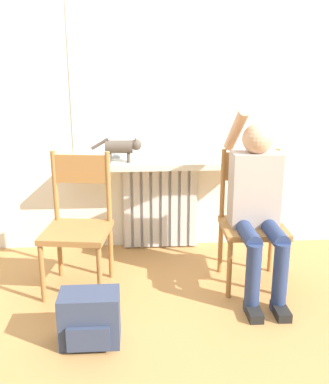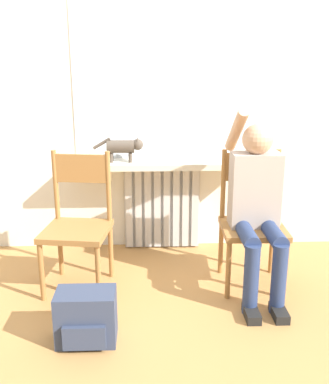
{
  "view_description": "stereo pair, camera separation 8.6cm",
  "coord_description": "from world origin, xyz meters",
  "views": [
    {
      "loc": [
        -0.21,
        -2.55,
        1.6
      ],
      "look_at": [
        0.0,
        0.57,
        0.68
      ],
      "focal_mm": 42.0,
      "sensor_mm": 36.0,
      "label": 1
    },
    {
      "loc": [
        -0.12,
        -2.56,
        1.6
      ],
      "look_at": [
        0.0,
        0.57,
        0.68
      ],
      "focal_mm": 42.0,
      "sensor_mm": 36.0,
      "label": 2
    }
  ],
  "objects": [
    {
      "name": "radiator",
      "position": [
        0.0,
        1.15,
        0.37
      ],
      "size": [
        0.65,
        0.08,
        0.75
      ],
      "color": "silver",
      "rests_on": "ground_plane"
    },
    {
      "name": "backpack",
      "position": [
        -0.49,
        -0.24,
        0.16
      ],
      "size": [
        0.35,
        0.24,
        0.32
      ],
      "color": "#333D56",
      "rests_on": "ground_plane"
    },
    {
      "name": "chair_left",
      "position": [
        -0.62,
        0.46,
        0.49
      ],
      "size": [
        0.5,
        0.5,
        0.98
      ],
      "rotation": [
        0.0,
        0.0,
        -0.14
      ],
      "color": "#9E6B38",
      "rests_on": "ground_plane"
    },
    {
      "name": "wall_with_window",
      "position": [
        0.0,
        1.23,
        1.35
      ],
      "size": [
        7.0,
        0.06,
        2.7
      ],
      "color": "white",
      "rests_on": "ground_plane"
    },
    {
      "name": "person",
      "position": [
        0.63,
        0.35,
        0.67
      ],
      "size": [
        0.36,
        0.95,
        1.32
      ],
      "color": "navy",
      "rests_on": "ground_plane"
    },
    {
      "name": "cat",
      "position": [
        -0.31,
        1.05,
        0.92
      ],
      "size": [
        0.41,
        0.1,
        0.2
      ],
      "color": "#4C4238",
      "rests_on": "windowsill"
    },
    {
      "name": "window_glass",
      "position": [
        0.0,
        1.2,
        1.43
      ],
      "size": [
        1.45,
        0.01,
        1.26
      ],
      "color": "white",
      "rests_on": "windowsill"
    },
    {
      "name": "windowsill",
      "position": [
        0.0,
        1.06,
        0.77
      ],
      "size": [
        1.51,
        0.28,
        0.05
      ],
      "color": "beige",
      "rests_on": "radiator"
    },
    {
      "name": "chair_right",
      "position": [
        0.63,
        0.47,
        0.49
      ],
      "size": [
        0.46,
        0.46,
        0.98
      ],
      "rotation": [
        0.0,
        0.0,
        -0.03
      ],
      "color": "#9E6B38",
      "rests_on": "ground_plane"
    },
    {
      "name": "ground_plane",
      "position": [
        0.0,
        0.0,
        0.0
      ],
      "size": [
        12.0,
        12.0,
        0.0
      ],
      "primitive_type": "plane",
      "color": "#B27F47"
    }
  ]
}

